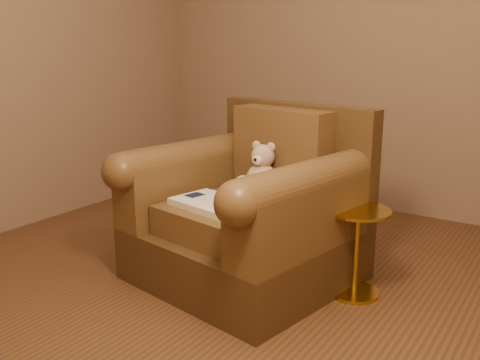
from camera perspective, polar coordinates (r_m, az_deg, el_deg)
The scene contains 5 objects.
floor at distance 3.06m, azimuth -0.64°, elevation -12.01°, with size 4.00×4.00×0.00m, color brown.
armchair at distance 3.15m, azimuth 1.18°, elevation -3.61°, with size 1.28×1.24×1.01m.
teddy_bear at distance 3.16m, azimuth 2.19°, elevation 0.51°, with size 0.24×0.27×0.33m.
guidebook at distance 2.95m, azimuth -2.59°, elevation -2.63°, with size 0.54×0.39×0.04m.
side_table at distance 3.02m, azimuth 12.27°, elevation -7.22°, with size 0.35×0.35×0.50m.
Camera 1 is at (1.54, -2.27, 1.36)m, focal length 40.00 mm.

